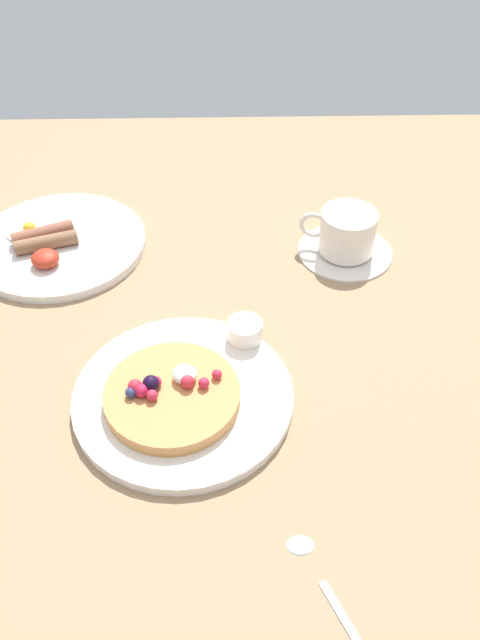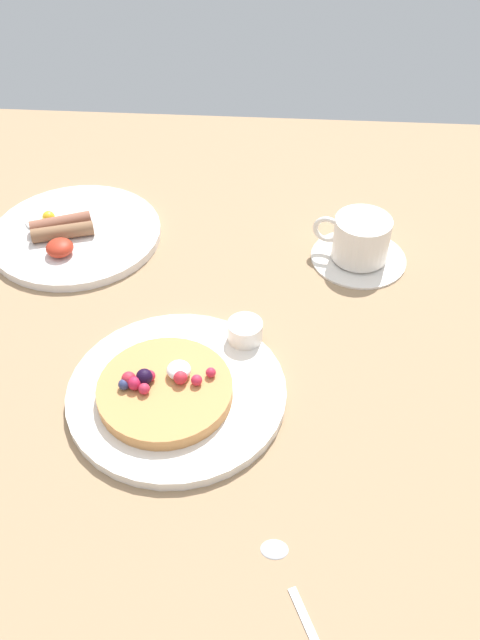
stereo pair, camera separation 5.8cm
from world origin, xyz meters
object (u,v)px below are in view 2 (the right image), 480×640
object	(u,v)px
syrup_ramekin	(245,331)
breakfast_plate	(77,234)
coffee_saucer	(358,257)
coffee_cup	(360,237)
pancake_plate	(177,393)
teaspoon	(286,575)

from	to	relation	value
syrup_ramekin	breakfast_plate	bearing A→B (deg)	142.04
coffee_saucer	coffee_cup	xyz separation A→B (m)	(-0.00, 0.00, 0.04)
pancake_plate	coffee_saucer	bearing A→B (deg)	50.45
pancake_plate	teaspoon	bearing A→B (deg)	-57.73
coffee_saucer	breakfast_plate	bearing A→B (deg)	176.96
syrup_ramekin	coffee_cup	world-z (taller)	coffee_cup
coffee_saucer	coffee_cup	distance (m)	0.04
syrup_ramekin	breakfast_plate	xyz separation A→B (m)	(-0.28, 0.22, -0.02)
coffee_saucer	teaspoon	distance (m)	0.51
pancake_plate	breakfast_plate	world-z (taller)	same
syrup_ramekin	teaspoon	world-z (taller)	syrup_ramekin
coffee_cup	syrup_ramekin	bearing A→B (deg)	-128.96
syrup_ramekin	coffee_cup	bearing A→B (deg)	51.04
syrup_ramekin	breakfast_plate	distance (m)	0.36
breakfast_plate	teaspoon	size ratio (longest dim) A/B	2.06
syrup_ramekin	coffee_cup	distance (m)	0.25
syrup_ramekin	pancake_plate	bearing A→B (deg)	-130.06
pancake_plate	coffee_cup	xyz separation A→B (m)	(0.24, 0.29, 0.03)
syrup_ramekin	breakfast_plate	size ratio (longest dim) A/B	0.17
breakfast_plate	coffee_saucer	size ratio (longest dim) A/B	1.84
pancake_plate	coffee_saucer	distance (m)	0.37
breakfast_plate	coffee_cup	size ratio (longest dim) A/B	2.31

